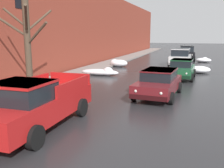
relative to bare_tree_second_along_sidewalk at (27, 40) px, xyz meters
The scene contains 14 objects.
left_sidewalk_slab 8.12m from the bare_tree_second_along_sidewalk, 97.12° to the left, with size 2.44×80.00×0.13m, color gray.
brick_townhouse_facade 8.07m from the bare_tree_second_along_sidewalk, 109.49° to the left, with size 0.63×80.00×8.15m.
snow_bank_near_corner_left 13.52m from the bare_tree_second_along_sidewalk, 86.71° to the left, with size 1.79×1.09×0.75m.
snow_bank_along_left_kerb 22.55m from the bare_tree_second_along_sidewalk, 66.19° to the left, with size 1.74×1.23×0.60m.
snow_bank_mid_block_left 3.67m from the bare_tree_second_along_sidewalk, 75.75° to the right, with size 3.18×0.91×0.68m.
snow_bank_near_corner_right 14.53m from the bare_tree_second_along_sidewalk, 52.88° to the left, with size 1.77×1.38×0.60m.
snow_bank_along_right_kerb 8.06m from the bare_tree_second_along_sidewalk, 81.07° to the left, with size 3.15×0.94×0.69m.
bare_tree_second_along_sidewalk is the anchor object (origin of this frame).
pickup_truck_red_approaching_near_lane 5.53m from the bare_tree_second_along_sidewalk, 51.56° to the right, with size 2.30×5.29×1.76m.
sedan_maroon_parked_kerbside_close 7.20m from the bare_tree_second_along_sidewalk, 17.08° to the left, with size 2.22×4.42×1.42m.
sedan_green_parked_kerbside_mid 11.11m from the bare_tree_second_along_sidewalk, 47.80° to the left, with size 2.04×4.00×1.42m.
suv_white_parked_far_down_block 17.07m from the bare_tree_second_along_sidewalk, 66.59° to the left, with size 2.17×4.47×1.82m.
suv_black_queued_behind_truck 24.00m from the bare_tree_second_along_sidewalk, 73.08° to the left, with size 2.32×4.91×1.82m.
fire_hydrant 2.98m from the bare_tree_second_along_sidewalk, 76.83° to the right, with size 0.42×0.22×0.71m.
Camera 1 is at (3.66, -0.60, 3.22)m, focal length 40.29 mm.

